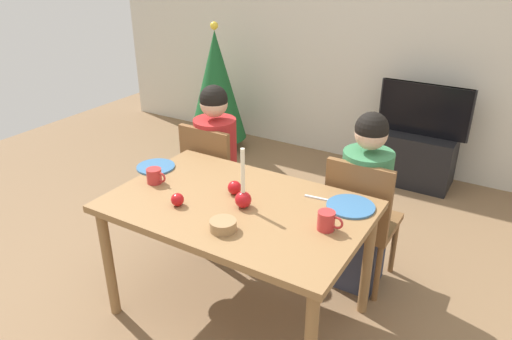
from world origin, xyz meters
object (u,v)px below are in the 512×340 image
person_left_child (216,167)px  plate_left (156,167)px  candle_centerpiece (243,196)px  plate_right (351,206)px  apple_by_left_plate (177,200)px  chair_left (214,176)px  person_right_child (363,206)px  mug_left (155,176)px  dining_table (237,217)px  bowl_walnuts (223,225)px  apple_near_candle (235,188)px  chair_right (360,216)px  tv (425,110)px  christmas_tree (216,86)px  mug_right (327,221)px  tv_stand (417,159)px

person_left_child → plate_left: 0.56m
person_left_child → candle_centerpiece: size_ratio=3.45×
plate_right → apple_by_left_plate: size_ratio=3.64×
chair_left → person_right_child: bearing=1.7°
person_right_child → mug_left: bearing=-147.2°
dining_table → bowl_walnuts: 0.29m
chair_left → apple_near_candle: chair_left is taller
chair_right → bowl_walnuts: 1.00m
tv → plate_right: (0.08, -2.02, 0.05)m
christmas_tree → plate_right: 2.76m
candle_centerpiece → apple_by_left_plate: size_ratio=4.78×
chair_left → plate_right: 1.21m
chair_right → mug_left: size_ratio=6.88×
dining_table → bowl_walnuts: bowl_walnuts is taller
christmas_tree → mug_left: size_ratio=10.23×
chair_left → tv: (1.06, 1.69, 0.20)m
apple_near_candle → chair_left: bearing=135.3°
person_right_child → christmas_tree: 2.51m
person_left_child → plate_right: person_left_child is taller
mug_right → bowl_walnuts: (-0.43, -0.27, -0.02)m
apple_by_left_plate → person_right_child: bearing=47.0°
mug_left → bowl_walnuts: mug_left is taller
dining_table → person_left_child: person_left_child is taller
chair_right → bowl_walnuts: (-0.42, -0.86, 0.27)m
tv → mug_right: size_ratio=5.95×
mug_left → chair_left: bearing=94.3°
chair_right → bowl_walnuts: bearing=-115.8°
chair_right → person_right_child: bearing=90.0°
dining_table → mug_right: mug_right is taller
plate_left → apple_near_candle: bearing=-3.1°
chair_left → tv_stand: size_ratio=1.41×
person_right_child → apple_by_left_plate: person_right_child is taller
chair_right → mug_right: chair_right is taller
tv → christmas_tree: christmas_tree is taller
candle_centerpiece → mug_left: (-0.60, -0.03, -0.02)m
christmas_tree → candle_centerpiece: bearing=-51.5°
mug_right → chair_right: bearing=91.4°
candle_centerpiece → mug_right: size_ratio=2.56×
candle_centerpiece → mug_right: (0.47, 0.02, -0.02)m
dining_table → mug_left: bearing=-175.8°
person_left_child → tv: person_left_child is taller
christmas_tree → apple_by_left_plate: 2.58m
dining_table → candle_centerpiece: (0.05, -0.01, 0.15)m
dining_table → chair_left: 0.87m
person_left_child → apple_near_candle: (0.53, -0.55, 0.22)m
bowl_walnuts → christmas_tree: bearing=126.0°
mug_right → tv_stand: bearing=91.4°
apple_near_candle → plate_right: bearing=17.3°
tv → bowl_walnuts: tv is taller
person_right_child → apple_near_candle: size_ratio=14.96×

